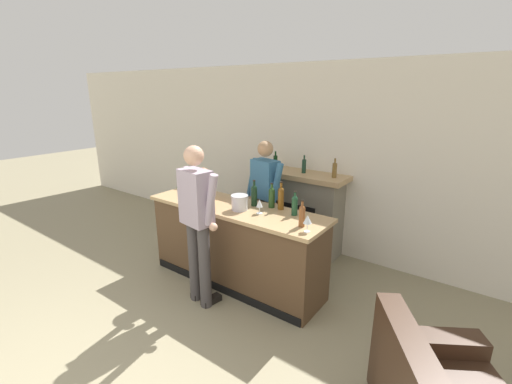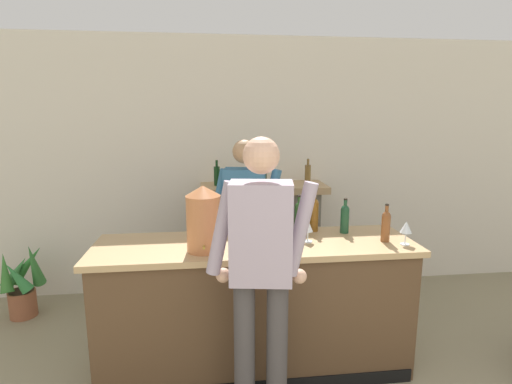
% 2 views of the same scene
% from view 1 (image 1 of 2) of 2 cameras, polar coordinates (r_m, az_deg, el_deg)
% --- Properties ---
extents(wall_back_panel, '(12.00, 0.07, 2.75)m').
position_cam_1_polar(wall_back_panel, '(5.18, 9.48, 5.37)').
color(wall_back_panel, silver).
rests_on(wall_back_panel, ground_plane).
extents(bar_counter, '(2.36, 0.69, 1.02)m').
position_cam_1_polar(bar_counter, '(4.33, -3.42, -8.74)').
color(bar_counter, '#513924').
rests_on(bar_counter, ground_plane).
extents(fireplace_stone, '(1.30, 0.52, 1.49)m').
position_cam_1_polar(fireplace_stone, '(5.16, 7.70, -3.28)').
color(fireplace_stone, slate).
rests_on(fireplace_stone, ground_plane).
extents(potted_plant_corner, '(0.44, 0.42, 0.76)m').
position_cam_1_polar(potted_plant_corner, '(6.52, -12.07, -1.79)').
color(potted_plant_corner, '#9A583A').
rests_on(potted_plant_corner, ground_plane).
extents(person_customer, '(0.65, 0.35, 1.83)m').
position_cam_1_polar(person_customer, '(3.76, -9.73, -4.62)').
color(person_customer, '#413D3D').
rests_on(person_customer, ground_plane).
extents(person_bartender, '(0.65, 0.36, 1.73)m').
position_cam_1_polar(person_bartender, '(4.67, 1.46, -0.91)').
color(person_bartender, brown).
rests_on(person_bartender, ground_plane).
extents(copper_dispenser, '(0.24, 0.28, 0.46)m').
position_cam_1_polar(copper_dispenser, '(4.22, -8.64, 1.09)').
color(copper_dispenser, '#B96F41').
rests_on(copper_dispenser, bar_counter).
extents(ice_bucket_steel, '(0.20, 0.20, 0.18)m').
position_cam_1_polar(ice_bucket_steel, '(3.99, -2.76, -1.76)').
color(ice_bucket_steel, silver).
rests_on(ice_bucket_steel, bar_counter).
extents(wine_bottle_chardonnay_pale, '(0.07, 0.07, 0.32)m').
position_cam_1_polar(wine_bottle_chardonnay_pale, '(4.11, -0.31, -0.41)').
color(wine_bottle_chardonnay_pale, black).
rests_on(wine_bottle_chardonnay_pale, bar_counter).
extents(wine_bottle_riesling_slim, '(0.07, 0.07, 0.30)m').
position_cam_1_polar(wine_bottle_riesling_slim, '(4.06, 2.64, -0.76)').
color(wine_bottle_riesling_slim, '#22431B').
rests_on(wine_bottle_riesling_slim, bar_counter).
extents(wine_bottle_burgundy_dark, '(0.06, 0.06, 0.29)m').
position_cam_1_polar(wine_bottle_burgundy_dark, '(3.53, 7.67, -3.79)').
color(wine_bottle_burgundy_dark, brown).
rests_on(wine_bottle_burgundy_dark, bar_counter).
extents(wine_bottle_rose_blush, '(0.07, 0.07, 0.28)m').
position_cam_1_polar(wine_bottle_rose_blush, '(3.83, 6.46, -2.08)').
color(wine_bottle_rose_blush, '#194328').
rests_on(wine_bottle_rose_blush, bar_counter).
extents(wine_bottle_port_short, '(0.07, 0.07, 0.34)m').
position_cam_1_polar(wine_bottle_port_short, '(4.00, 4.17, -0.86)').
color(wine_bottle_port_short, brown).
rests_on(wine_bottle_port_short, bar_counter).
extents(wine_glass_back_row, '(0.07, 0.07, 0.17)m').
position_cam_1_polar(wine_glass_back_row, '(3.86, 0.58, -1.98)').
color(wine_glass_back_row, silver).
rests_on(wine_glass_back_row, bar_counter).
extents(wine_glass_near_bucket, '(0.09, 0.09, 0.17)m').
position_cam_1_polar(wine_glass_near_bucket, '(3.40, 8.58, -4.60)').
color(wine_glass_near_bucket, silver).
rests_on(wine_glass_near_bucket, bar_counter).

